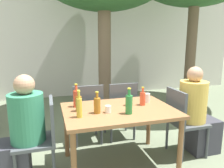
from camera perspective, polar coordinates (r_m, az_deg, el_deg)
The scene contains 18 objects.
ground_plane at distance 2.98m, azimuth 1.76°, elevation -20.26°, with size 30.00×30.00×0.00m, color #667056.
cafe_building_wall at distance 6.18m, azimuth -9.26°, elevation 9.89°, with size 10.00×0.08×2.80m.
dining_table_front at distance 2.69m, azimuth 1.85°, elevation -8.21°, with size 1.34×0.94×0.74m.
patio_chair_0 at distance 2.62m, azimuth -17.71°, elevation -12.43°, with size 0.44×0.44×0.93m.
patio_chair_1 at distance 3.12m, azimuth 17.90°, elevation -8.46°, with size 0.44×0.44×0.93m.
patio_chair_2 at distance 3.31m, azimuth -6.47°, elevation -6.77°, with size 0.44×0.44×0.93m.
patio_chair_3 at distance 3.44m, azimuth 2.36°, elevation -6.00°, with size 0.44×0.44×0.93m.
person_seated_0 at distance 2.63m, azimuth -22.95°, elevation -12.28°, with size 0.58×0.37×1.22m.
person_seated_1 at distance 3.25m, azimuth 21.35°, elevation -7.51°, with size 0.58×0.37×1.22m.
green_bottle_0 at distance 2.47m, azimuth 4.45°, elevation -5.18°, with size 0.08×0.08×0.30m.
amber_bottle_1 at distance 2.58m, azimuth -8.73°, elevation -4.94°, with size 0.07×0.07×0.25m.
oil_cruet_2 at distance 2.38m, azimuth -8.57°, elevation -5.99°, with size 0.06×0.06×0.30m.
soda_bottle_3 at distance 2.82m, azimuth 8.00°, elevation -3.66°, with size 0.07×0.07×0.24m.
soda_bottle_4 at distance 2.75m, azimuth -9.27°, elevation -3.61°, with size 0.08×0.08×0.29m.
amber_bottle_5 at distance 2.49m, azimuth -3.91°, elevation -5.47°, with size 0.08×0.08×0.25m.
drinking_glass_0 at distance 2.79m, azimuth 4.36°, elevation -4.59°, with size 0.07×0.07×0.11m.
drinking_glass_1 at distance 2.52m, azimuth -1.04°, elevation -6.57°, with size 0.07×0.07×0.08m.
drinking_glass_2 at distance 2.96m, azimuth 9.13°, elevation -3.57°, with size 0.08×0.08×0.12m.
Camera 1 is at (-0.80, -2.40, 1.57)m, focal length 35.00 mm.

